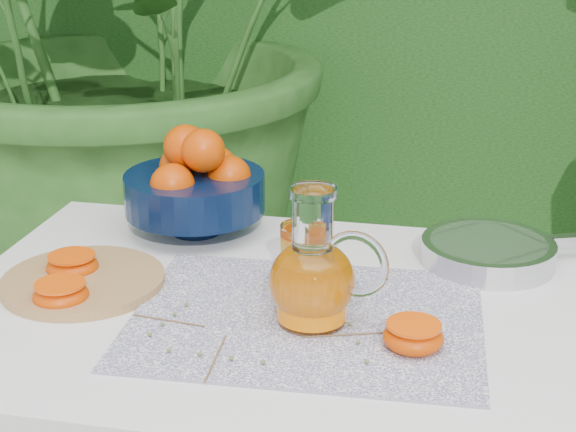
% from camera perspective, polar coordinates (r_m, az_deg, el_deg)
% --- Properties ---
extents(potted_plant_left, '(2.83, 2.83, 2.02)m').
position_cam_1_polar(potted_plant_left, '(2.66, -10.13, 13.45)').
color(potted_plant_left, '#26501B').
rests_on(potted_plant_left, ground).
extents(white_table, '(1.00, 0.70, 0.75)m').
position_cam_1_polar(white_table, '(1.34, -0.18, -8.82)').
color(white_table, white).
rests_on(white_table, ground).
extents(placemat, '(0.51, 0.40, 0.00)m').
position_cam_1_polar(placemat, '(1.25, 1.21, -6.64)').
color(placemat, '#0D104E').
rests_on(placemat, white_table).
extents(cutting_board, '(0.31, 0.31, 0.02)m').
position_cam_1_polar(cutting_board, '(1.38, -13.09, -4.13)').
color(cutting_board, '#AD814E').
rests_on(cutting_board, white_table).
extents(fruit_bowl, '(0.31, 0.31, 0.19)m').
position_cam_1_polar(fruit_bowl, '(1.54, -5.97, 2.08)').
color(fruit_bowl, black).
rests_on(fruit_bowl, white_table).
extents(juice_pitcher, '(0.18, 0.14, 0.20)m').
position_cam_1_polar(juice_pitcher, '(1.21, 1.68, -3.98)').
color(juice_pitcher, white).
rests_on(juice_pitcher, white_table).
extents(juice_tumbler, '(0.07, 0.07, 0.10)m').
position_cam_1_polar(juice_tumbler, '(1.33, 0.92, -2.67)').
color(juice_tumbler, white).
rests_on(juice_tumbler, white_table).
extents(saute_pan, '(0.39, 0.28, 0.04)m').
position_cam_1_polar(saute_pan, '(1.46, 12.93, -2.21)').
color(saute_pan, '#B9B9BE').
rests_on(saute_pan, white_table).
extents(orange_halves, '(0.62, 0.21, 0.04)m').
position_cam_1_polar(orange_halves, '(1.28, -7.50, -5.21)').
color(orange_halves, '#D75702').
rests_on(orange_halves, white_table).
extents(thyme_sprigs, '(0.38, 0.24, 0.01)m').
position_cam_1_polar(thyme_sprigs, '(1.20, -2.46, -7.78)').
color(thyme_sprigs, brown).
rests_on(thyme_sprigs, white_table).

